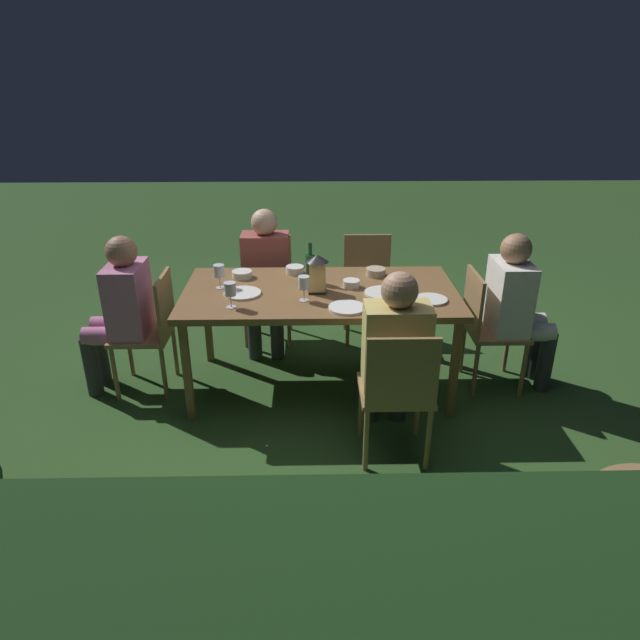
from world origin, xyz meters
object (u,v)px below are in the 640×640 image
(chair_side_left_a, at_px, (368,282))
(plate_d, at_px, (431,299))
(bowl_dip, at_px, (295,270))
(chair_side_left_b, at_px, (268,283))
(wine_glass_c, at_px, (230,290))
(wine_glass_a, at_px, (304,284))
(plate_b, at_px, (347,308))
(plate_a, at_px, (383,293))
(dining_table, at_px, (320,297))
(bowl_olives, at_px, (351,283))
(chair_head_far, at_px, (151,327))
(chair_head_near, at_px, (487,324))
(plate_c, at_px, (242,293))
(wine_glass_b, at_px, (219,272))
(person_in_cream, at_px, (517,305))
(person_in_pink, at_px, (121,308))
(chair_side_right_a, at_px, (397,390))
(green_bottle_on_table, at_px, (310,267))
(lantern_centerpiece, at_px, (317,271))
(bowl_bread, at_px, (242,274))
(person_in_mustard, at_px, (394,350))

(chair_side_left_a, distance_m, plate_d, 1.16)
(bowl_dip, bearing_deg, chair_side_left_b, -64.92)
(wine_glass_c, bearing_deg, wine_glass_a, -167.44)
(plate_b, height_order, plate_d, same)
(plate_a, bearing_deg, dining_table, -10.84)
(bowl_olives, bearing_deg, plate_d, 153.33)
(chair_head_far, xyz_separation_m, chair_head_near, (-2.39, 0.00, 0.00))
(wine_glass_c, distance_m, plate_c, 0.26)
(chair_side_left_a, relative_size, wine_glass_a, 5.15)
(plate_a, height_order, plate_b, same)
(wine_glass_b, distance_m, plate_a, 1.14)
(person_in_cream, height_order, plate_a, person_in_cream)
(plate_c, bearing_deg, person_in_pink, -4.39)
(chair_side_right_a, bearing_deg, green_bottle_on_table, -64.77)
(wine_glass_a, bearing_deg, chair_head_near, -171.79)
(chair_head_far, distance_m, plate_d, 1.95)
(dining_table, height_order, plate_b, plate_b)
(lantern_centerpiece, height_order, bowl_bread, lantern_centerpiece)
(green_bottle_on_table, xyz_separation_m, plate_b, (-0.23, 0.50, -0.10))
(wine_glass_a, distance_m, plate_d, 0.85)
(wine_glass_b, relative_size, plate_c, 0.67)
(dining_table, height_order, chair_head_near, chair_head_near)
(wine_glass_c, xyz_separation_m, plate_a, (-1.00, -0.21, -0.11))
(dining_table, bearing_deg, chair_side_left_a, -115.91)
(plate_b, relative_size, bowl_dip, 1.78)
(chair_side_left_a, relative_size, lantern_centerpiece, 3.28)
(lantern_centerpiece, height_order, plate_b, lantern_centerpiece)
(person_in_mustard, distance_m, green_bottle_on_table, 1.00)
(lantern_centerpiece, distance_m, plate_d, 0.78)
(wine_glass_a, xyz_separation_m, plate_d, (-0.84, 0.02, -0.11))
(chair_side_left_b, xyz_separation_m, plate_c, (0.10, 0.94, 0.28))
(plate_a, height_order, plate_c, same)
(person_in_mustard, bearing_deg, plate_d, -122.71)
(green_bottle_on_table, bearing_deg, chair_head_near, 172.52)
(person_in_mustard, xyz_separation_m, green_bottle_on_table, (0.49, -0.84, 0.23))
(plate_a, bearing_deg, green_bottle_on_table, -26.61)
(chair_side_left_b, relative_size, wine_glass_a, 5.15)
(person_in_pink, xyz_separation_m, person_in_cream, (-2.78, 0.00, 0.00))
(chair_side_left_a, distance_m, plate_b, 1.26)
(chair_side_left_b, distance_m, wine_glass_a, 1.18)
(person_in_cream, height_order, wine_glass_b, person_in_cream)
(lantern_centerpiece, height_order, bowl_olives, lantern_centerpiece)
(chair_head_far, height_order, plate_b, chair_head_far)
(chair_side_right_a, bearing_deg, chair_side_left_a, -90.00)
(person_in_pink, height_order, bowl_dip, person_in_pink)
(person_in_cream, distance_m, person_in_mustard, 1.18)
(chair_head_far, bearing_deg, chair_side_left_a, -151.59)
(wine_glass_a, bearing_deg, person_in_cream, -172.85)
(wine_glass_a, height_order, bowl_dip, wine_glass_a)
(dining_table, relative_size, person_in_pink, 1.64)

